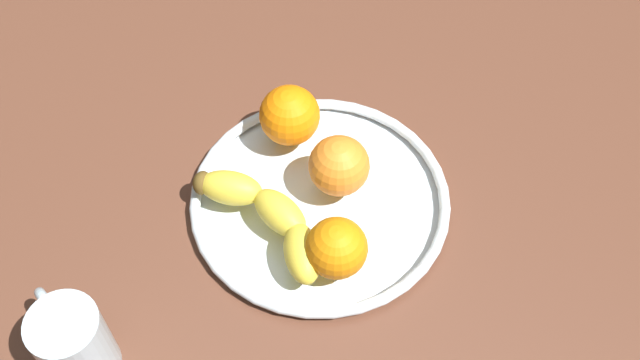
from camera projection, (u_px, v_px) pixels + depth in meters
ground_plane at (320, 215)px, 86.61cm from camera, size 152.74×152.74×4.00cm
fruit_bowl at (320, 200)px, 84.22cm from camera, size 28.40×28.40×1.80cm
banana at (266, 215)px, 79.91cm from camera, size 19.02×7.89×3.69cm
orange_front_left at (339, 166)px, 81.72cm from camera, size 6.60×6.60×6.60cm
orange_center at (337, 248)px, 76.14cm from camera, size 6.28×6.28×6.28cm
orange_front_right at (290, 115)px, 85.56cm from camera, size 6.83×6.83×6.83cm
ambient_mug at (75, 346)px, 70.48cm from camera, size 10.43×6.67×9.40cm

